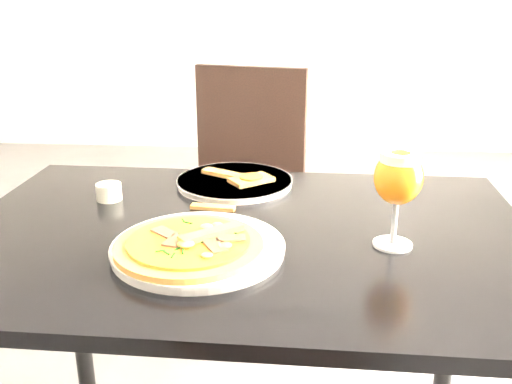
# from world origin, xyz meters

# --- Properties ---
(dining_table) EXTENTS (1.22, 0.83, 0.75)m
(dining_table) POSITION_xyz_m (-0.01, -0.31, 0.66)
(dining_table) COLOR black
(dining_table) RESTS_ON ground
(chair_far) EXTENTS (0.52, 0.52, 0.95)m
(chair_far) POSITION_xyz_m (-0.10, 0.56, 0.52)
(chair_far) COLOR black
(chair_far) RESTS_ON ground
(plate_main) EXTENTS (0.40, 0.40, 0.02)m
(plate_main) POSITION_xyz_m (-0.08, -0.43, 0.76)
(plate_main) COLOR silver
(plate_main) RESTS_ON dining_table
(pizza) EXTENTS (0.28, 0.28, 0.03)m
(pizza) POSITION_xyz_m (-0.10, -0.45, 0.78)
(pizza) COLOR olive
(pizza) RESTS_ON plate_main
(plate_second) EXTENTS (0.35, 0.35, 0.02)m
(plate_second) POSITION_xyz_m (-0.06, -0.03, 0.76)
(plate_second) COLOR silver
(plate_second) RESTS_ON dining_table
(crust_scraps) EXTENTS (0.20, 0.14, 0.01)m
(crust_scraps) POSITION_xyz_m (-0.04, -0.04, 0.77)
(crust_scraps) COLOR olive
(crust_scraps) RESTS_ON plate_second
(loose_crust) EXTENTS (0.10, 0.04, 0.01)m
(loose_crust) POSITION_xyz_m (-0.09, -0.20, 0.75)
(loose_crust) COLOR olive
(loose_crust) RESTS_ON dining_table
(sauce_cup) EXTENTS (0.06, 0.06, 0.04)m
(sauce_cup) POSITION_xyz_m (-0.34, -0.16, 0.77)
(sauce_cup) COLOR silver
(sauce_cup) RESTS_ON dining_table
(beer_glass) EXTENTS (0.09, 0.09, 0.19)m
(beer_glass) POSITION_xyz_m (0.29, -0.37, 0.89)
(beer_glass) COLOR #B0B5BA
(beer_glass) RESTS_ON dining_table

